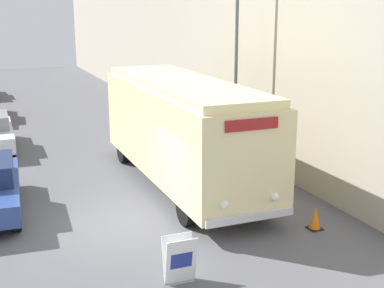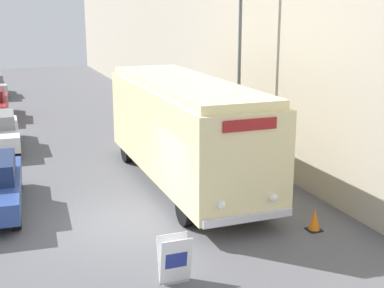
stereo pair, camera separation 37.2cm
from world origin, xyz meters
name	(u,v)px [view 1 (the left image)]	position (x,y,z in m)	size (l,w,h in m)	color
ground_plane	(118,224)	(0.00, 0.00, 0.00)	(80.00, 80.00, 0.00)	#56565B
building_wall_right	(195,36)	(6.35, 10.00, 4.36)	(0.30, 60.00, 8.72)	#B2A893
vintage_bus	(182,127)	(2.82, 2.49, 1.92)	(2.58, 9.37, 3.44)	black
sign_board	(180,260)	(0.43, -3.52, 0.50)	(0.69, 0.38, 1.03)	gray
streetlamp	(237,31)	(5.24, 3.54, 4.88)	(0.36, 0.36, 7.72)	#595E60
traffic_cone	(315,219)	(4.71, -2.26, 0.29)	(0.36, 0.36, 0.59)	black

